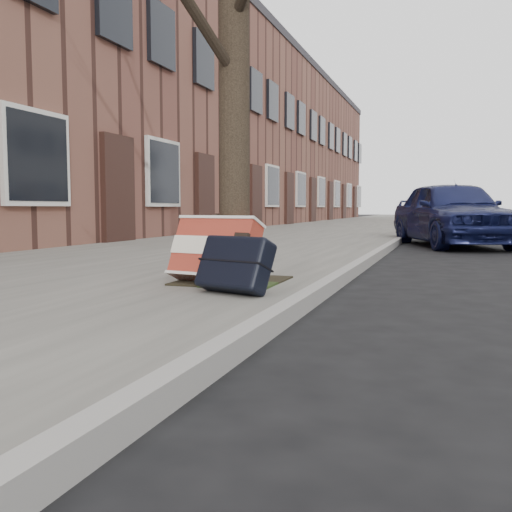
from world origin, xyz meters
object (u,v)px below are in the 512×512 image
(suitcase_navy, at_px, (235,264))
(car_near_front, at_px, (452,213))
(suitcase_red, at_px, (215,250))
(car_near_mid, at_px, (461,212))

(suitcase_navy, height_order, car_near_front, car_near_front)
(suitcase_red, relative_size, car_near_mid, 0.19)
(car_near_front, height_order, car_near_mid, car_near_front)
(car_near_mid, bearing_deg, suitcase_navy, -100.37)
(suitcase_red, xyz_separation_m, car_near_front, (1.87, 7.37, 0.25))
(suitcase_red, bearing_deg, car_near_mid, 92.21)
(suitcase_navy, distance_m, car_near_mid, 14.58)
(suitcase_red, height_order, car_near_mid, car_near_mid)
(car_near_front, xyz_separation_m, car_near_mid, (0.29, 6.63, -0.02))
(suitcase_navy, xyz_separation_m, car_near_mid, (1.80, 14.46, 0.29))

